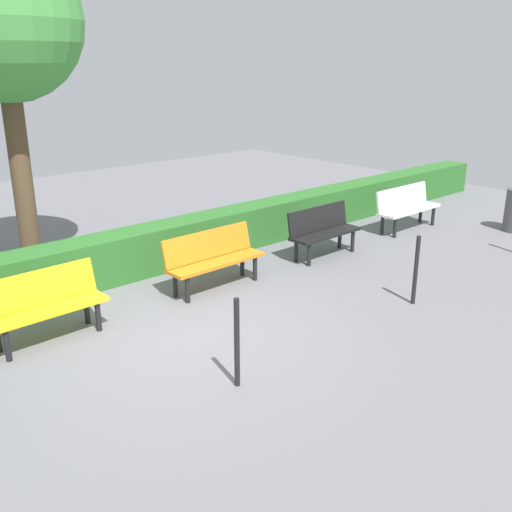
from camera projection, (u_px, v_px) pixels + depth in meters
ground_plane at (181, 333)px, 7.30m from camera, size 22.50×22.50×0.00m
bench_white at (406, 206)px, 11.66m from camera, size 1.63×0.47×0.86m
bench_black at (323, 229)px, 10.06m from camera, size 1.44×0.46×0.86m
bench_orange at (213, 257)px, 8.64m from camera, size 1.60×0.49×0.86m
bench_yellow at (44, 303)px, 7.00m from camera, size 1.46×0.50×0.86m
hedge_row at (159, 247)px, 9.48m from camera, size 18.50×0.59×0.73m
tree_near at (2, 24)px, 8.30m from camera, size 2.33×2.33×4.98m
railing_post_mid at (416, 270)px, 8.03m from camera, size 0.06×0.06×1.00m
railing_post_far at (237, 343)px, 5.97m from camera, size 0.06×0.06×1.00m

